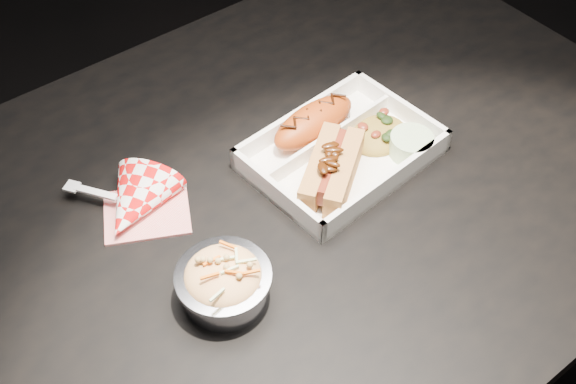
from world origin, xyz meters
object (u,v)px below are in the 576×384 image
at_px(dining_table, 272,239).
at_px(food_tray, 341,154).
at_px(hotdog, 332,168).
at_px(napkin_fork, 135,204).
at_px(foil_coleslaw_cup, 224,281).
at_px(fried_pastry, 314,122).

distance_m(dining_table, food_tray, 0.16).
relative_size(food_tray, hotdog, 1.82).
height_order(dining_table, hotdog, hotdog).
relative_size(food_tray, napkin_fork, 1.62).
distance_m(hotdog, foil_coleslaw_cup, 0.22).
bearing_deg(hotdog, fried_pastry, 30.01).
xyz_separation_m(foil_coleslaw_cup, napkin_fork, (-0.02, 0.18, -0.02)).
relative_size(dining_table, food_tray, 4.56).
height_order(fried_pastry, napkin_fork, napkin_fork).
bearing_deg(fried_pastry, napkin_fork, 172.86).
bearing_deg(foil_coleslaw_cup, fried_pastry, 29.92).
distance_m(fried_pastry, napkin_fork, 0.27).
xyz_separation_m(dining_table, food_tray, (0.12, -0.00, 0.10)).
bearing_deg(dining_table, fried_pastry, 24.19).
distance_m(food_tray, foil_coleslaw_cup, 0.27).
bearing_deg(hotdog, foil_coleslaw_cup, 159.97).
height_order(dining_table, food_tray, food_tray).
distance_m(dining_table, foil_coleslaw_cup, 0.21).
distance_m(dining_table, napkin_fork, 0.21).
relative_size(fried_pastry, foil_coleslaw_cup, 1.25).
bearing_deg(hotdog, food_tray, -0.46).
xyz_separation_m(dining_table, hotdog, (0.08, -0.03, 0.12)).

